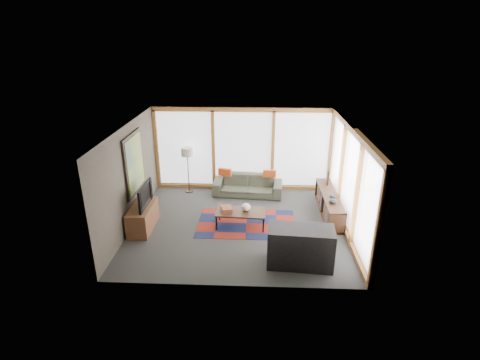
{
  "coord_description": "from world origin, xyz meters",
  "views": [
    {
      "loc": [
        0.41,
        -8.59,
        4.74
      ],
      "look_at": [
        0.0,
        0.4,
        1.1
      ],
      "focal_mm": 28.0,
      "sensor_mm": 36.0,
      "label": 1
    }
  ],
  "objects_px": {
    "floor_lamp": "(188,170)",
    "television": "(141,195)",
    "bookshelf": "(329,204)",
    "tv_console": "(143,217)",
    "sofa": "(248,185)",
    "coffee_table": "(241,219)",
    "bar_counter": "(300,247)"
  },
  "relations": [
    {
      "from": "bookshelf",
      "to": "television",
      "type": "distance_m",
      "value": 5.0
    },
    {
      "from": "bookshelf",
      "to": "television",
      "type": "xyz_separation_m",
      "value": [
        -4.85,
        -1.03,
        0.62
      ]
    },
    {
      "from": "floor_lamp",
      "to": "television",
      "type": "bearing_deg",
      "value": -107.84
    },
    {
      "from": "coffee_table",
      "to": "television",
      "type": "relative_size",
      "value": 1.24
    },
    {
      "from": "floor_lamp",
      "to": "bookshelf",
      "type": "bearing_deg",
      "value": -17.68
    },
    {
      "from": "tv_console",
      "to": "television",
      "type": "bearing_deg",
      "value": 19.47
    },
    {
      "from": "sofa",
      "to": "coffee_table",
      "type": "xyz_separation_m",
      "value": [
        -0.13,
        -2.01,
        -0.09
      ]
    },
    {
      "from": "bookshelf",
      "to": "tv_console",
      "type": "height_order",
      "value": "tv_console"
    },
    {
      "from": "television",
      "to": "bar_counter",
      "type": "height_order",
      "value": "television"
    },
    {
      "from": "coffee_table",
      "to": "television",
      "type": "bearing_deg",
      "value": -175.32
    },
    {
      "from": "floor_lamp",
      "to": "bookshelf",
      "type": "distance_m",
      "value": 4.32
    },
    {
      "from": "sofa",
      "to": "television",
      "type": "height_order",
      "value": "television"
    },
    {
      "from": "bar_counter",
      "to": "coffee_table",
      "type": "bearing_deg",
      "value": 133.76
    },
    {
      "from": "sofa",
      "to": "tv_console",
      "type": "distance_m",
      "value": 3.43
    },
    {
      "from": "bookshelf",
      "to": "sofa",
      "type": "bearing_deg",
      "value": 152.41
    },
    {
      "from": "bookshelf",
      "to": "television",
      "type": "relative_size",
      "value": 2.3
    },
    {
      "from": "coffee_table",
      "to": "bar_counter",
      "type": "relative_size",
      "value": 0.91
    },
    {
      "from": "floor_lamp",
      "to": "bar_counter",
      "type": "xyz_separation_m",
      "value": [
        3.05,
        -3.78,
        -0.28
      ]
    },
    {
      "from": "sofa",
      "to": "floor_lamp",
      "type": "relative_size",
      "value": 1.44
    },
    {
      "from": "sofa",
      "to": "bookshelf",
      "type": "height_order",
      "value": "sofa"
    },
    {
      "from": "sofa",
      "to": "floor_lamp",
      "type": "bearing_deg",
      "value": -179.4
    },
    {
      "from": "floor_lamp",
      "to": "television",
      "type": "relative_size",
      "value": 1.42
    },
    {
      "from": "sofa",
      "to": "bookshelf",
      "type": "bearing_deg",
      "value": -23.11
    },
    {
      "from": "sofa",
      "to": "floor_lamp",
      "type": "height_order",
      "value": "floor_lamp"
    },
    {
      "from": "floor_lamp",
      "to": "bar_counter",
      "type": "bearing_deg",
      "value": -51.08
    },
    {
      "from": "sofa",
      "to": "floor_lamp",
      "type": "xyz_separation_m",
      "value": [
        -1.84,
        0.12,
        0.42
      ]
    },
    {
      "from": "sofa",
      "to": "coffee_table",
      "type": "height_order",
      "value": "sofa"
    },
    {
      "from": "floor_lamp",
      "to": "bar_counter",
      "type": "height_order",
      "value": "floor_lamp"
    },
    {
      "from": "coffee_table",
      "to": "bar_counter",
      "type": "bearing_deg",
      "value": -50.73
    },
    {
      "from": "bar_counter",
      "to": "tv_console",
      "type": "bearing_deg",
      "value": 163.93
    },
    {
      "from": "floor_lamp",
      "to": "coffee_table",
      "type": "bearing_deg",
      "value": -51.35
    },
    {
      "from": "floor_lamp",
      "to": "tv_console",
      "type": "distance_m",
      "value": 2.5
    }
  ]
}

